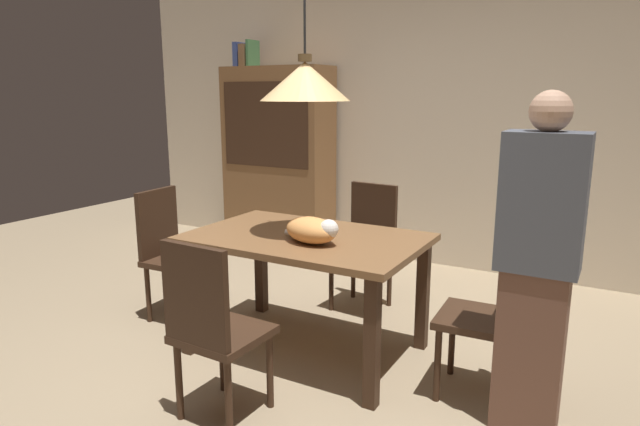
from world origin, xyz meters
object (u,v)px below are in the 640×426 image
(book_green_slim, at_px, (253,54))
(person_standing, at_px, (537,268))
(book_blue_wide, at_px, (242,55))
(dining_table, at_px, (306,252))
(chair_left_side, at_px, (170,248))
(chair_near_front, at_px, (212,324))
(pendant_lamp, at_px, (305,81))
(chair_far_back, at_px, (367,240))
(hutch_bookcase, at_px, (278,164))
(chair_right_side, at_px, (494,307))
(cat_sleeping, at_px, (312,230))
(book_brown_thick, at_px, (248,56))

(book_green_slim, relative_size, person_standing, 0.16)
(book_blue_wide, distance_m, person_standing, 3.97)
(dining_table, bearing_deg, chair_left_side, -179.79)
(book_blue_wide, relative_size, person_standing, 0.15)
(chair_near_front, bearing_deg, pendant_lamp, 89.81)
(chair_far_back, distance_m, pendant_lamp, 1.45)
(book_green_slim, bearing_deg, dining_table, -47.31)
(book_blue_wide, bearing_deg, hutch_bookcase, -0.20)
(chair_right_side, relative_size, person_standing, 0.58)
(dining_table, distance_m, chair_far_back, 0.89)
(pendant_lamp, bearing_deg, book_blue_wide, 134.87)
(pendant_lamp, height_order, book_green_slim, pendant_lamp)
(book_green_slim, xyz_separation_m, person_standing, (3.06, -2.04, -1.17))
(dining_table, xyz_separation_m, hutch_bookcase, (-1.44, 1.86, 0.24))
(dining_table, xyz_separation_m, cat_sleeping, (0.12, -0.13, 0.18))
(book_blue_wide, bearing_deg, pendant_lamp, -45.13)
(chair_far_back, xyz_separation_m, pendant_lamp, (-0.01, -0.88, 1.15))
(chair_near_front, xyz_separation_m, hutch_bookcase, (-1.43, 2.74, 0.38))
(chair_right_side, distance_m, hutch_bookcase, 3.19)
(pendant_lamp, bearing_deg, chair_right_side, 0.19)
(hutch_bookcase, relative_size, person_standing, 1.15)
(chair_left_side, distance_m, pendant_lamp, 1.61)
(hutch_bookcase, relative_size, book_green_slim, 7.12)
(chair_left_side, distance_m, hutch_bookcase, 1.93)
(chair_right_side, height_order, hutch_bookcase, hutch_bookcase)
(cat_sleeping, bearing_deg, pendant_lamp, 133.48)
(pendant_lamp, xyz_separation_m, book_brown_thick, (-1.78, 1.87, 0.30))
(hutch_bookcase, bearing_deg, chair_near_front, -62.42)
(chair_right_side, relative_size, book_green_slim, 3.58)
(book_green_slim, bearing_deg, book_brown_thick, 180.00)
(dining_table, xyz_separation_m, chair_far_back, (0.01, 0.88, -0.14))
(dining_table, bearing_deg, person_standing, -7.30)
(hutch_bookcase, bearing_deg, book_brown_thick, 179.75)
(pendant_lamp, relative_size, hutch_bookcase, 0.70)
(dining_table, distance_m, chair_near_front, 0.89)
(dining_table, relative_size, chair_far_back, 1.51)
(chair_far_back, distance_m, chair_left_side, 1.44)
(pendant_lamp, bearing_deg, book_green_slim, 132.69)
(chair_near_front, distance_m, cat_sleeping, 0.82)
(book_blue_wide, relative_size, book_green_slim, 0.92)
(person_standing, bearing_deg, chair_left_side, 176.12)
(cat_sleeping, bearing_deg, dining_table, 133.48)
(chair_right_side, height_order, book_brown_thick, book_brown_thick)
(dining_table, relative_size, hutch_bookcase, 0.76)
(chair_far_back, xyz_separation_m, chair_near_front, (-0.01, -1.76, 0.00))
(chair_near_front, relative_size, book_brown_thick, 3.88)
(cat_sleeping, bearing_deg, book_green_slim, 132.74)
(cat_sleeping, distance_m, person_standing, 1.22)
(hutch_bookcase, distance_m, book_brown_thick, 1.13)
(chair_far_back, xyz_separation_m, hutch_bookcase, (-1.44, 0.99, 0.38))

